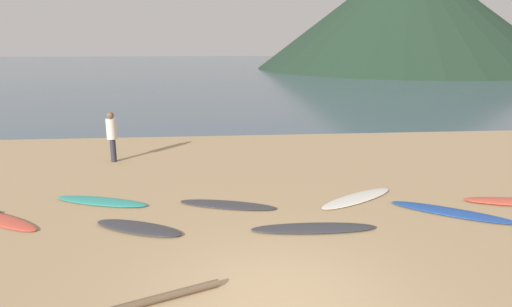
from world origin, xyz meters
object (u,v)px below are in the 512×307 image
surfboard_2 (101,201)px  surfboard_7 (452,212)px  surfboard_4 (228,205)px  surfboard_5 (314,228)px  driftwood_log (153,300)px  person_0 (112,133)px  surfboard_6 (357,198)px  surfboard_1 (2,220)px  surfboard_3 (138,228)px

surfboard_2 → surfboard_7: bearing=9.5°
surfboard_4 → surfboard_5: surfboard_5 is taller
surfboard_2 → surfboard_5: bearing=-3.5°
driftwood_log → person_0: bearing=105.8°
surfboard_6 → surfboard_5: bearing=-162.9°
surfboard_1 → surfboard_7: same height
surfboard_3 → surfboard_6: 5.23m
surfboard_6 → driftwood_log: driftwood_log is taller
driftwood_log → surfboard_4: bearing=72.7°
driftwood_log → surfboard_3: bearing=103.5°
surfboard_4 → surfboard_6: (3.18, 0.16, 0.00)m
surfboard_2 → surfboard_3: (1.16, -1.68, 0.00)m
surfboard_7 → driftwood_log: bearing=-119.9°
surfboard_7 → person_0: size_ratio=1.66×
surfboard_1 → surfboard_3: size_ratio=1.13×
surfboard_7 → driftwood_log: size_ratio=1.28×
surfboard_1 → surfboard_6: size_ratio=0.95×
surfboard_5 → person_0: size_ratio=1.61×
surfboard_2 → surfboard_7: (8.06, -1.43, -0.00)m
surfboard_2 → driftwood_log: bearing=-48.1°
surfboard_3 → surfboard_4: (1.87, 1.18, -0.01)m
surfboard_3 → surfboard_7: size_ratio=0.75×
person_0 → surfboard_3: bearing=99.2°
surfboard_4 → surfboard_7: size_ratio=0.88×
surfboard_1 → surfboard_2: bearing=62.6°
surfboard_6 → person_0: (-6.73, 4.15, 0.92)m
surfboard_4 → surfboard_6: bearing=20.0°
surfboard_3 → surfboard_4: bearing=57.9°
surfboard_2 → surfboard_5: 5.18m
surfboard_6 → driftwood_log: (-4.40, -4.08, 0.03)m
surfboard_1 → driftwood_log: driftwood_log is taller
surfboard_7 → person_0: 10.09m
surfboard_4 → surfboard_1: bearing=-157.1°
surfboard_3 → surfboard_7: (6.90, 0.25, -0.00)m
surfboard_1 → driftwood_log: 5.02m
surfboard_3 → surfboard_7: bearing=27.7°
surfboard_6 → surfboard_7: size_ratio=0.89×
surfboard_3 → surfboard_5: 3.63m
surfboard_3 → person_0: size_ratio=1.25×
surfboard_4 → surfboard_3: bearing=-130.6°
surfboard_6 → surfboard_4: bearing=150.6°
surfboard_5 → driftwood_log: 3.80m
driftwood_log → surfboard_6: bearing=42.8°
surfboard_6 → surfboard_7: 2.15m
surfboard_3 → surfboard_6: bearing=40.5°
surfboard_6 → surfboard_7: (1.85, -1.09, 0.00)m
surfboard_1 → surfboard_2: (1.85, 0.99, 0.00)m
person_0 → driftwood_log: (2.33, -8.23, -0.89)m
surfboard_6 → person_0: 7.96m
surfboard_7 → surfboard_2: bearing=-155.5°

